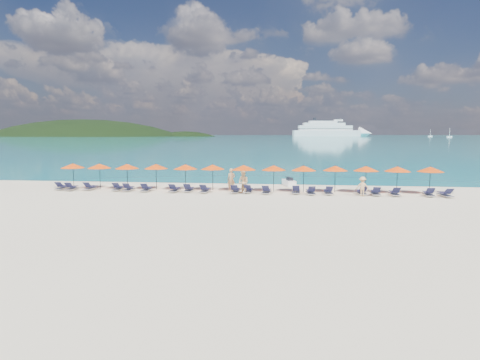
# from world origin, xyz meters

# --- Properties ---
(ground) EXTENTS (1400.00, 1400.00, 0.00)m
(ground) POSITION_xyz_m (0.00, 0.00, 0.00)
(ground) COLOR beige
(sea) EXTENTS (1600.00, 1300.00, 0.01)m
(sea) POSITION_xyz_m (0.00, 660.00, 0.01)
(sea) COLOR #1FA9B2
(sea) RESTS_ON ground
(headland_main) EXTENTS (374.00, 242.00, 126.50)m
(headland_main) POSITION_xyz_m (-300.00, 540.00, -38.00)
(headland_main) COLOR black
(headland_main) RESTS_ON ground
(headland_small) EXTENTS (162.00, 126.00, 85.50)m
(headland_small) POSITION_xyz_m (-150.00, 560.00, -35.00)
(headland_small) COLOR black
(headland_small) RESTS_ON ground
(cruise_ship) EXTENTS (121.46, 34.96, 33.41)m
(cruise_ship) POSITION_xyz_m (71.00, 596.89, 8.69)
(cruise_ship) COLOR white
(cruise_ship) RESTS_ON ground
(sailboat_near) EXTENTS (5.98, 1.99, 10.95)m
(sailboat_near) POSITION_xyz_m (192.25, 472.56, 1.12)
(sailboat_near) COLOR white
(sailboat_near) RESTS_ON ground
(sailboat_far) EXTENTS (5.48, 1.83, 10.05)m
(sailboat_far) POSITION_xyz_m (196.80, 551.21, 1.03)
(sailboat_far) COLOR white
(sailboat_far) RESTS_ON ground
(jetski) EXTENTS (1.38, 2.27, 0.76)m
(jetski) POSITION_xyz_m (3.89, 9.36, 0.31)
(jetski) COLOR white
(jetski) RESTS_ON ground
(beachgoer_a) EXTENTS (0.71, 0.49, 1.90)m
(beachgoer_a) POSITION_xyz_m (-1.04, 5.42, 0.95)
(beachgoer_a) COLOR tan
(beachgoer_a) RESTS_ON ground
(beachgoer_b) EXTENTS (1.05, 0.97, 1.88)m
(beachgoer_b) POSITION_xyz_m (0.20, 3.69, 0.94)
(beachgoer_b) COLOR tan
(beachgoer_b) RESTS_ON ground
(beachgoer_c) EXTENTS (1.07, 0.63, 1.55)m
(beachgoer_c) POSITION_xyz_m (9.56, 3.44, 0.77)
(beachgoer_c) COLOR tan
(beachgoer_c) RESTS_ON ground
(umbrella_0) EXTENTS (2.10, 2.10, 2.28)m
(umbrella_0) POSITION_xyz_m (-15.26, 5.13, 2.02)
(umbrella_0) COLOR black
(umbrella_0) RESTS_ON ground
(umbrella_1) EXTENTS (2.10, 2.10, 2.28)m
(umbrella_1) POSITION_xyz_m (-12.78, 5.16, 2.02)
(umbrella_1) COLOR black
(umbrella_1) RESTS_ON ground
(umbrella_2) EXTENTS (2.10, 2.10, 2.28)m
(umbrella_2) POSITION_xyz_m (-10.22, 5.11, 2.02)
(umbrella_2) COLOR black
(umbrella_2) RESTS_ON ground
(umbrella_3) EXTENTS (2.10, 2.10, 2.28)m
(umbrella_3) POSITION_xyz_m (-7.67, 5.32, 2.02)
(umbrella_3) COLOR black
(umbrella_3) RESTS_ON ground
(umbrella_4) EXTENTS (2.10, 2.10, 2.28)m
(umbrella_4) POSITION_xyz_m (-5.01, 5.21, 2.02)
(umbrella_4) COLOR black
(umbrella_4) RESTS_ON ground
(umbrella_5) EXTENTS (2.10, 2.10, 2.28)m
(umbrella_5) POSITION_xyz_m (-2.64, 5.34, 2.02)
(umbrella_5) COLOR black
(umbrella_5) RESTS_ON ground
(umbrella_6) EXTENTS (2.10, 2.10, 2.28)m
(umbrella_6) POSITION_xyz_m (0.05, 5.15, 2.02)
(umbrella_6) COLOR black
(umbrella_6) RESTS_ON ground
(umbrella_7) EXTENTS (2.10, 2.10, 2.28)m
(umbrella_7) POSITION_xyz_m (2.60, 5.14, 2.02)
(umbrella_7) COLOR black
(umbrella_7) RESTS_ON ground
(umbrella_8) EXTENTS (2.10, 2.10, 2.28)m
(umbrella_8) POSITION_xyz_m (5.08, 5.14, 2.02)
(umbrella_8) COLOR black
(umbrella_8) RESTS_ON ground
(umbrella_9) EXTENTS (2.10, 2.10, 2.28)m
(umbrella_9) POSITION_xyz_m (7.68, 5.36, 2.02)
(umbrella_9) COLOR black
(umbrella_9) RESTS_ON ground
(umbrella_10) EXTENTS (2.10, 2.10, 2.28)m
(umbrella_10) POSITION_xyz_m (10.16, 5.34, 2.02)
(umbrella_10) COLOR black
(umbrella_10) RESTS_ON ground
(umbrella_11) EXTENTS (2.10, 2.10, 2.28)m
(umbrella_11) POSITION_xyz_m (12.60, 5.22, 2.02)
(umbrella_11) COLOR black
(umbrella_11) RESTS_ON ground
(umbrella_12) EXTENTS (2.10, 2.10, 2.28)m
(umbrella_12) POSITION_xyz_m (15.16, 5.26, 2.02)
(umbrella_12) COLOR black
(umbrella_12) RESTS_ON ground
(lounger_0) EXTENTS (0.76, 1.75, 0.66)m
(lounger_0) POSITION_xyz_m (-15.78, 4.10, 0.24)
(lounger_0) COLOR silver
(lounger_0) RESTS_ON ground
(lounger_1) EXTENTS (0.77, 1.75, 0.66)m
(lounger_1) POSITION_xyz_m (-14.76, 3.85, 0.24)
(lounger_1) COLOR silver
(lounger_1) RESTS_ON ground
(lounger_2) EXTENTS (0.64, 1.71, 0.66)m
(lounger_2) POSITION_xyz_m (-13.22, 4.20, 0.24)
(lounger_2) COLOR silver
(lounger_2) RESTS_ON ground
(lounger_3) EXTENTS (0.73, 1.74, 0.66)m
(lounger_3) POSITION_xyz_m (-10.67, 4.16, 0.24)
(lounger_3) COLOR silver
(lounger_3) RESTS_ON ground
(lounger_4) EXTENTS (0.75, 1.74, 0.66)m
(lounger_4) POSITION_xyz_m (-9.67, 3.96, 0.24)
(lounger_4) COLOR silver
(lounger_4) RESTS_ON ground
(lounger_5) EXTENTS (0.69, 1.73, 0.66)m
(lounger_5) POSITION_xyz_m (-8.10, 3.98, 0.24)
(lounger_5) COLOR silver
(lounger_5) RESTS_ON ground
(lounger_6) EXTENTS (0.69, 1.72, 0.66)m
(lounger_6) POSITION_xyz_m (-5.63, 3.87, 0.24)
(lounger_6) COLOR silver
(lounger_6) RESTS_ON ground
(lounger_7) EXTENTS (0.62, 1.70, 0.66)m
(lounger_7) POSITION_xyz_m (-4.47, 4.14, 0.24)
(lounger_7) COLOR silver
(lounger_7) RESTS_ON ground
(lounger_8) EXTENTS (0.71, 1.73, 0.66)m
(lounger_8) POSITION_xyz_m (-3.02, 3.83, 0.24)
(lounger_8) COLOR silver
(lounger_8) RESTS_ON ground
(lounger_9) EXTENTS (0.65, 1.71, 0.66)m
(lounger_9) POSITION_xyz_m (-0.51, 3.93, 0.24)
(lounger_9) COLOR silver
(lounger_9) RESTS_ON ground
(lounger_10) EXTENTS (0.67, 1.72, 0.66)m
(lounger_10) POSITION_xyz_m (0.56, 4.13, 0.24)
(lounger_10) COLOR silver
(lounger_10) RESTS_ON ground
(lounger_11) EXTENTS (0.77, 1.75, 0.66)m
(lounger_11) POSITION_xyz_m (2.07, 3.85, 0.24)
(lounger_11) COLOR silver
(lounger_11) RESTS_ON ground
(lounger_12) EXTENTS (0.71, 1.73, 0.66)m
(lounger_12) POSITION_xyz_m (4.46, 4.19, 0.24)
(lounger_12) COLOR silver
(lounger_12) RESTS_ON ground
(lounger_13) EXTENTS (0.75, 1.74, 0.66)m
(lounger_13) POSITION_xyz_m (5.61, 3.85, 0.24)
(lounger_13) COLOR silver
(lounger_13) RESTS_ON ground
(lounger_14) EXTENTS (0.68, 1.72, 0.66)m
(lounger_14) POSITION_xyz_m (7.02, 4.09, 0.24)
(lounger_14) COLOR silver
(lounger_14) RESTS_ON ground
(lounger_15) EXTENTS (0.75, 1.74, 0.66)m
(lounger_15) POSITION_xyz_m (9.62, 4.20, 0.24)
(lounger_15) COLOR silver
(lounger_15) RESTS_ON ground
(lounger_16) EXTENTS (0.70, 1.73, 0.66)m
(lounger_16) POSITION_xyz_m (10.68, 4.04, 0.24)
(lounger_16) COLOR silver
(lounger_16) RESTS_ON ground
(lounger_17) EXTENTS (0.64, 1.71, 0.66)m
(lounger_17) POSITION_xyz_m (12.13, 3.97, 0.24)
(lounger_17) COLOR silver
(lounger_17) RESTS_ON ground
(lounger_18) EXTENTS (0.75, 1.74, 0.66)m
(lounger_18) POSITION_xyz_m (14.69, 4.05, 0.24)
(lounger_18) COLOR silver
(lounger_18) RESTS_ON ground
(lounger_19) EXTENTS (0.77, 1.75, 0.66)m
(lounger_19) POSITION_xyz_m (15.87, 3.84, 0.24)
(lounger_19) COLOR silver
(lounger_19) RESTS_ON ground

